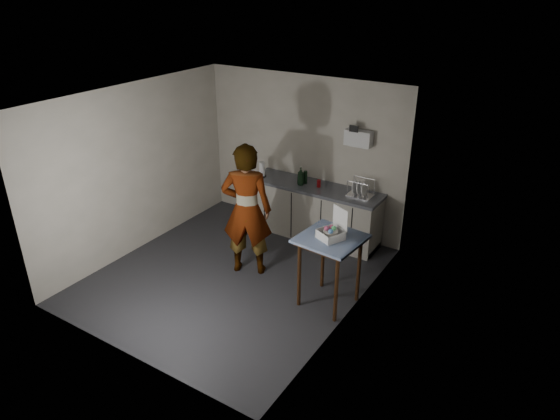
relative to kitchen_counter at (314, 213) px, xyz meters
The scene contains 15 objects.
ground 1.80m from the kitchen_counter, 103.24° to the right, with size 4.00×4.00×0.00m, color #26262B.
wall_back 1.00m from the kitchen_counter, 144.05° to the left, with size 3.60×0.02×2.60m, color beige.
wall_right 2.36m from the kitchen_counter, 50.73° to the right, with size 0.02×4.00×2.60m, color beige.
wall_left 2.91m from the kitchen_counter, 142.18° to the right, with size 0.02×4.00×2.60m, color beige.
ceiling 2.78m from the kitchen_counter, 103.24° to the right, with size 3.60×4.00×0.01m, color silver.
kitchen_counter is the anchor object (origin of this frame).
wall_shelf 1.47m from the kitchen_counter, 20.15° to the left, with size 0.42×0.18×0.37m.
side_table 1.94m from the kitchen_counter, 55.53° to the right, with size 0.83×0.83×0.99m.
standing_man 1.59m from the kitchen_counter, 102.16° to the right, with size 0.72×0.47×1.96m, color #B2A593.
soap_bottle 0.68m from the kitchen_counter, 159.92° to the right, with size 0.11×0.12×0.30m, color black.
soda_can 0.55m from the kitchen_counter, ahead, with size 0.06×0.06×0.12m, color red.
dark_bottle 0.62m from the kitchen_counter, behind, with size 0.06×0.06×0.21m, color black.
paper_towel 1.14m from the kitchen_counter, behind, with size 0.14×0.14×0.25m.
dish_rack 0.94m from the kitchen_counter, ahead, with size 0.38×0.29×0.27m.
bakery_box 2.02m from the kitchen_counter, 55.40° to the right, with size 0.38×0.38×0.39m.
Camera 1 is at (3.87, -4.89, 3.99)m, focal length 32.00 mm.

